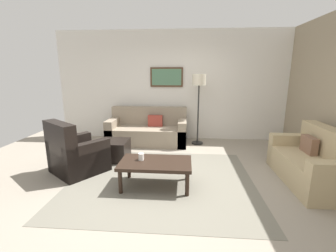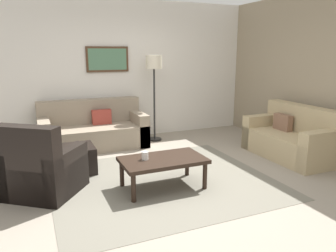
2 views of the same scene
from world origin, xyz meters
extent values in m
plane|color=gray|center=(0.00, 0.00, 0.00)|extent=(8.00, 8.00, 0.00)
cube|color=silver|center=(0.00, 2.60, 1.40)|extent=(6.00, 0.12, 2.80)
cube|color=gray|center=(3.00, 0.00, 1.40)|extent=(0.12, 5.20, 2.80)
cube|color=slate|center=(0.00, 0.00, 0.00)|extent=(2.98, 2.60, 0.01)
cube|color=gray|center=(-0.56, 2.00, 0.21)|extent=(1.93, 0.89, 0.42)
cube|color=gray|center=(-0.56, 2.33, 0.44)|extent=(1.93, 0.24, 0.88)
cube|color=gray|center=(-1.43, 2.00, 0.31)|extent=(0.20, 0.89, 0.62)
cube|color=gray|center=(0.30, 2.00, 0.31)|extent=(0.20, 0.89, 0.62)
cube|color=#99382D|center=(-0.38, 2.11, 0.56)|extent=(0.36, 0.12, 0.28)
cube|color=tan|center=(2.39, 0.12, 0.21)|extent=(0.81, 1.56, 0.42)
cube|color=tan|center=(2.68, 0.12, 0.44)|extent=(0.24, 1.56, 0.88)
cube|color=tan|center=(2.39, 0.80, 0.31)|extent=(0.81, 0.20, 0.62)
cube|color=tan|center=(2.39, -0.56, 0.31)|extent=(0.81, 0.20, 0.62)
cube|color=brown|center=(2.46, 0.37, 0.56)|extent=(0.12, 0.36, 0.28)
cube|color=black|center=(-1.51, 0.25, 0.22)|extent=(1.12, 1.12, 0.44)
cube|color=black|center=(-1.69, 0.01, 0.47)|extent=(0.76, 0.64, 0.95)
cube|color=black|center=(-1.26, 0.06, 0.30)|extent=(0.61, 0.74, 0.60)
cube|color=black|center=(-1.77, 0.44, 0.30)|extent=(0.61, 0.74, 0.60)
cube|color=black|center=(-1.06, 0.85, 0.20)|extent=(0.56, 0.56, 0.40)
cylinder|color=black|center=(-0.56, -0.46, 0.18)|extent=(0.06, 0.06, 0.36)
cylinder|color=black|center=(0.42, -0.46, 0.18)|extent=(0.06, 0.06, 0.36)
cylinder|color=black|center=(-0.56, 0.06, 0.18)|extent=(0.06, 0.06, 0.36)
cylinder|color=black|center=(0.42, 0.06, 0.18)|extent=(0.06, 0.06, 0.36)
cube|color=black|center=(-0.07, -0.20, 0.39)|extent=(1.10, 0.64, 0.05)
cylinder|color=white|center=(-0.30, -0.16, 0.46)|extent=(0.09, 0.09, 0.11)
cylinder|color=black|center=(0.68, 2.07, 0.01)|extent=(0.28, 0.28, 0.03)
cylinder|color=#262626|center=(0.68, 2.07, 0.72)|extent=(0.04, 0.04, 1.45)
cylinder|color=beige|center=(0.68, 2.07, 1.58)|extent=(0.32, 0.32, 0.26)
cube|color=#472D1C|center=(-0.13, 2.52, 1.63)|extent=(0.84, 0.04, 0.49)
cube|color=#4F7A5C|center=(-0.13, 2.50, 1.63)|extent=(0.76, 0.01, 0.41)
camera|label=1|loc=(0.38, -3.46, 1.74)|focal=24.37mm
camera|label=2|loc=(-1.60, -3.92, 1.78)|focal=34.40mm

